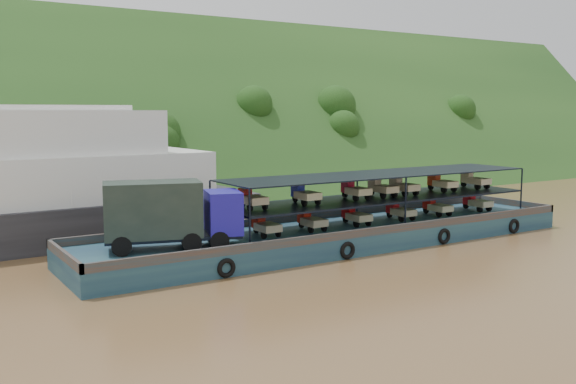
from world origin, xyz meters
TOP-DOWN VIEW (x-y plane):
  - ground at (0.00, 0.00)m, footprint 160.00×160.00m
  - hillside at (0.00, 36.00)m, footprint 140.00×39.60m
  - cargo_barge at (-1.87, -0.91)m, footprint 35.00×7.18m

SIDE VIEW (x-z plane):
  - ground at x=0.00m, z-range 0.00..0.00m
  - hillside at x=0.00m, z-range -19.80..19.80m
  - cargo_barge at x=-1.87m, z-range -1.23..3.72m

